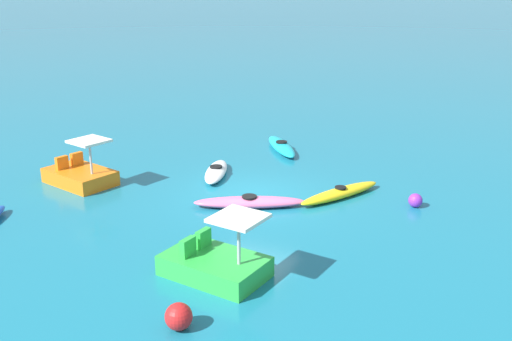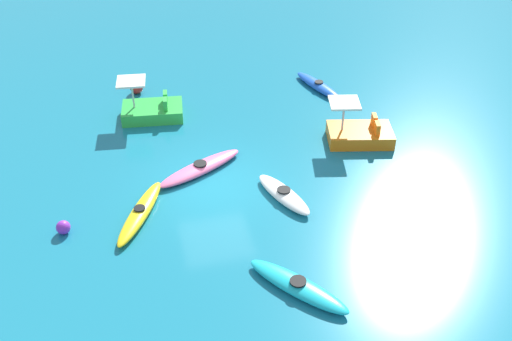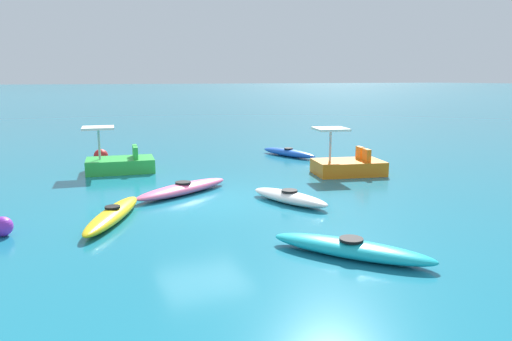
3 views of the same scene
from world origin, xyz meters
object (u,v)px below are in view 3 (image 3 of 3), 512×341
Objects in this scene: buoy_purple at (2,227)px; kayak_pink at (183,189)px; pedal_boat_green at (120,163)px; buoy_red at (101,156)px; kayak_blue at (288,153)px; kayak_white at (289,197)px; kayak_cyan at (351,248)px; kayak_yellow at (113,214)px; pedal_boat_orange at (348,165)px.

kayak_pink is at bearing 115.47° from buoy_purple.
pedal_boat_green is (-4.31, -1.21, 0.17)m from kayak_pink.
pedal_boat_green is 2.30m from buoy_red.
pedal_boat_green is (0.67, -7.34, 0.17)m from kayak_blue.
buoy_purple is at bearing -64.53° from kayak_pink.
kayak_white is 1.04× the size of pedal_boat_green.
kayak_cyan is 5.77m from kayak_yellow.
kayak_cyan and kayak_pink have the same top height.
buoy_red is (-6.02, -7.84, -0.05)m from pedal_boat_orange.
kayak_cyan is at bearing 14.31° from kayak_pink.
kayak_pink is at bearing -132.46° from kayak_white.
kayak_yellow is (6.97, -8.41, -0.00)m from kayak_blue.
kayak_cyan is 1.11× the size of pedal_boat_orange.
kayak_cyan is 13.24m from buoy_red.
kayak_pink is at bearing 13.99° from buoy_red.
buoy_purple is at bearing -27.68° from pedal_boat_green.
kayak_blue is 7.93m from buoy_red.
kayak_pink is 6.77m from buoy_red.
pedal_boat_orange is at bearing 106.69° from kayak_yellow.
kayak_white is 7.03m from buoy_purple.
kayak_yellow is at bearing -48.81° from kayak_pink.
pedal_boat_green is at bearing -165.12° from kayak_cyan.
kayak_white is 8.08m from kayak_blue.
kayak_yellow is at bearing -73.31° from pedal_boat_orange.
kayak_pink is at bearing 15.70° from pedal_boat_green.
buoy_purple reaches higher than kayak_cyan.
kayak_yellow and kayak_pink have the same top height.
buoy_purple is at bearing -18.82° from buoy_red.
kayak_yellow is at bearing -137.74° from kayak_cyan.
buoy_red is at bearing -127.55° from pedal_boat_orange.
kayak_blue is 5.50× the size of buoy_red.
buoy_purple is at bearing -123.15° from kayak_cyan.
kayak_blue is 12.93m from buoy_purple.
buoy_purple is at bearing -56.28° from kayak_blue.
kayak_yellow is 1.25× the size of pedal_boat_green.
pedal_boat_green is 0.97× the size of pedal_boat_orange.
kayak_white is 9.65m from buoy_red.
pedal_boat_green is at bearing 170.35° from kayak_yellow.
kayak_cyan is 7.44m from buoy_purple.
pedal_boat_green is at bearing 152.32° from buoy_purple.
kayak_pink is 1.31× the size of pedal_boat_green.
kayak_white and kayak_yellow have the same top height.
pedal_boat_orange is 11.17m from buoy_purple.
buoy_red is at bearing 175.68° from kayak_yellow.
kayak_cyan is at bearing 42.26° from kayak_yellow.
pedal_boat_green reaches higher than kayak_cyan.
pedal_boat_green is at bearing -164.30° from kayak_pink.
buoy_red reaches higher than kayak_white.
kayak_cyan is 0.96× the size of kayak_blue.
kayak_white and kayak_pink have the same top height.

